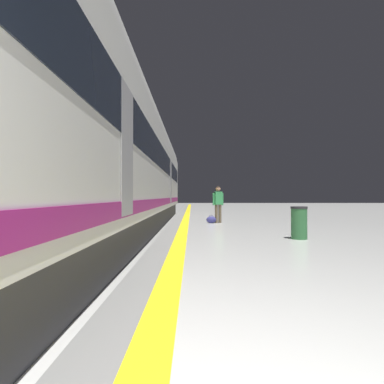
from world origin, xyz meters
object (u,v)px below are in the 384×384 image
high_speed_train (110,152)px  duffel_bag_near (212,220)px  waste_bin (300,223)px  passenger_near (219,201)px

high_speed_train → duffel_bag_near: high_speed_train is taller
duffel_bag_near → waste_bin: 6.03m
high_speed_train → waste_bin: (5.46, -0.61, -2.05)m
passenger_near → waste_bin: bearing=-72.5°
high_speed_train → duffel_bag_near: (3.33, 5.02, -2.35)m
duffel_bag_near → waste_bin: bearing=-69.2°
high_speed_train → passenger_near: bearing=54.8°
passenger_near → waste_bin: (1.82, -5.78, -0.50)m
passenger_near → duffel_bag_near: bearing=-155.8°
passenger_near → duffel_bag_near: passenger_near is taller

